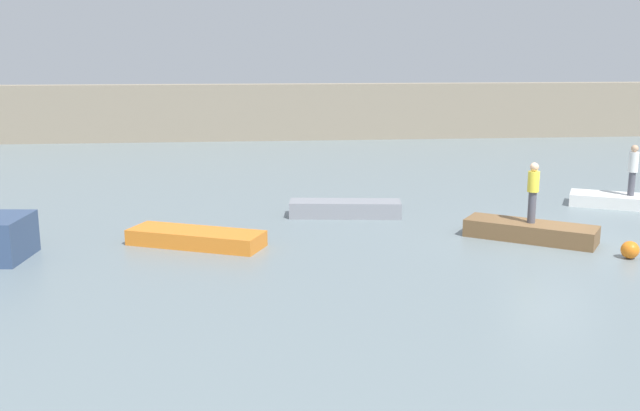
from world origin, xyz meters
The scene contains 9 objects.
ground_plane centered at (0.00, 0.00, 0.00)m, with size 120.00×120.00×0.00m, color slate.
embankment_wall centered at (0.00, 24.09, 1.63)m, with size 80.00×1.20×3.27m, color gray.
rowboat_orange centered at (-10.01, 0.61, 0.22)m, with size 3.75×1.21×0.43m, color orange.
rowboat_grey centered at (-5.45, 3.71, 0.26)m, with size 3.57×0.97×0.51m, color gray.
rowboat_brown centered at (-0.62, 0.27, 0.25)m, with size 3.60×1.15×0.50m, color brown.
rowboat_white centered at (4.41, 4.09, 0.21)m, with size 3.88×1.29×0.41m, color white.
person_white_shirt centered at (4.41, 4.09, 1.38)m, with size 0.32×0.32×1.73m.
person_yellow_shirt centered at (-0.62, 0.27, 1.46)m, with size 0.32×0.32×1.72m.
mooring_buoy centered at (1.23, -1.81, 0.23)m, with size 0.46×0.46×0.46m, color orange.
Camera 1 is at (-8.58, -19.09, 5.34)m, focal length 41.01 mm.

